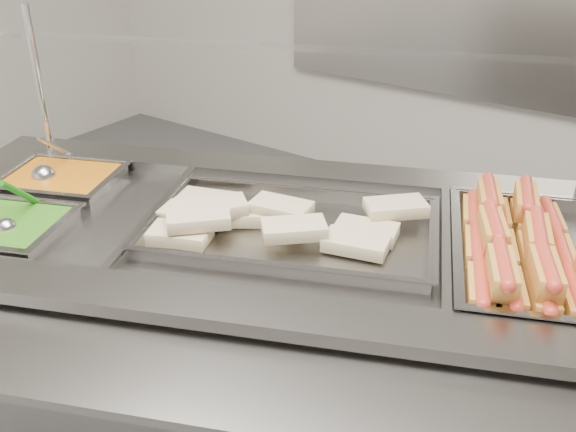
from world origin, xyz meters
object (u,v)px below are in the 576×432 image
Objects in this scene: steam_counter at (271,364)px; sneeze_guard at (287,54)px; pan_hotdogs at (530,264)px; serving_spoon at (9,222)px; ladle at (45,175)px; pan_wraps at (292,234)px.

sneeze_guard is (-0.08, 0.20, 0.79)m from steam_counter.
pan_hotdogs is 1.22m from serving_spoon.
steam_counter is 0.81m from ladle.
pan_hotdogs is (0.56, 0.24, 0.40)m from steam_counter.
ladle is at bearing -149.69° from sneeze_guard.
sneeze_guard is at bearing -176.29° from pan_hotdogs.
pan_hotdogs is (0.64, 0.04, -0.40)m from sneeze_guard.
steam_counter is 0.42m from pan_wraps.
serving_spoon is (-0.55, -0.39, 0.04)m from pan_wraps.
sneeze_guard reaches higher than ladle.
steam_counter is 3.22× the size of pan_hotdogs.
ladle reaches higher than pan_wraps.
sneeze_guard reaches higher than serving_spoon.
steam_counter is at bearing -157.01° from pan_wraps.
pan_wraps is at bearing -157.01° from pan_hotdogs.
pan_wraps is (-0.51, -0.22, 0.01)m from pan_hotdogs.
steam_counter is at bearing -67.01° from sneeze_guard.
pan_wraps is 4.32× the size of ladle.
serving_spoon is (-0.41, -0.56, -0.35)m from sneeze_guard.
pan_hotdogs is at bearing 17.30° from ladle.
pan_wraps is (0.14, -0.17, -0.38)m from sneeze_guard.
ladle is at bearing 127.00° from serving_spoon.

